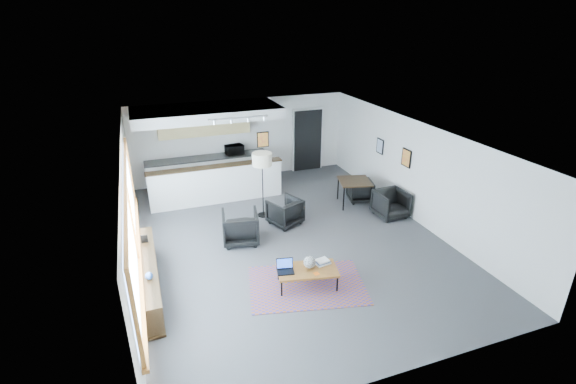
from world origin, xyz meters
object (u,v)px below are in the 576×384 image
object	(u,v)px
coffee_table	(307,270)
ceramic_pot	(310,262)
microwave	(234,149)
floor_lamp	(262,162)
dining_table	(355,183)
laptop	(285,267)
book_stack	(322,262)
dining_chair_near	(391,205)
dining_chair_far	(360,191)
armchair_left	(240,226)
armchair_right	(285,210)

from	to	relation	value
coffee_table	ceramic_pot	xyz separation A→B (m)	(0.06, 0.04, 0.15)
ceramic_pot	microwave	bearing A→B (deg)	90.77
floor_lamp	dining_table	bearing A→B (deg)	-3.94
laptop	floor_lamp	distance (m)	3.46
book_stack	floor_lamp	xyz separation A→B (m)	(-0.27, 3.26, 1.12)
dining_chair_near	dining_chair_far	xyz separation A→B (m)	(-0.27, 1.20, -0.05)
laptop	dining_chair_far	distance (m)	4.73
dining_table	dining_chair_far	xyz separation A→B (m)	(0.29, 0.15, -0.37)
laptop	floor_lamp	size ratio (longest dim) A/B	0.21
coffee_table	armchair_left	world-z (taller)	armchair_left
armchair_left	dining_chair_far	xyz separation A→B (m)	(3.87, 1.13, -0.13)
armchair_right	microwave	xyz separation A→B (m)	(-0.50, 3.38, 0.73)
coffee_table	laptop	distance (m)	0.46
armchair_right	book_stack	bearing A→B (deg)	63.98
dining_chair_far	microwave	distance (m)	4.20
dining_chair_far	laptop	bearing A→B (deg)	56.38
armchair_left	floor_lamp	size ratio (longest dim) A/B	0.48
armchair_left	armchair_right	world-z (taller)	armchair_left
floor_lamp	microwave	xyz separation A→B (m)	(-0.11, 2.73, -0.44)
laptop	book_stack	bearing A→B (deg)	10.15
armchair_right	dining_chair_near	size ratio (longest dim) A/B	1.11
coffee_table	laptop	size ratio (longest dim) A/B	3.42
floor_lamp	microwave	world-z (taller)	floor_lamp
dining_chair_near	coffee_table	bearing A→B (deg)	-150.52
armchair_left	dining_chair_near	xyz separation A→B (m)	(4.14, -0.06, -0.09)
laptop	coffee_table	bearing A→B (deg)	-2.75
ceramic_pot	armchair_right	size ratio (longest dim) A/B	0.32
floor_lamp	laptop	bearing A→B (deg)	-99.25
coffee_table	armchair_right	size ratio (longest dim) A/B	1.71
laptop	armchair_right	distance (m)	2.75
floor_lamp	dining_table	world-z (taller)	floor_lamp
armchair_left	dining_table	xyz separation A→B (m)	(3.58, 0.98, 0.24)
book_stack	dining_chair_far	bearing A→B (deg)	50.36
laptop	dining_chair_far	size ratio (longest dim) A/B	0.64
armchair_right	microwave	world-z (taller)	microwave
dining_table	dining_chair_far	distance (m)	0.49
book_stack	laptop	bearing A→B (deg)	178.62
coffee_table	armchair_right	bearing A→B (deg)	91.85
book_stack	dining_chair_far	distance (m)	4.20
armchair_left	dining_chair_far	bearing A→B (deg)	-153.04
book_stack	armchair_left	bearing A→B (deg)	119.56
floor_lamp	dining_chair_far	xyz separation A→B (m)	(2.94, -0.03, -1.26)
armchair_left	microwave	bearing A→B (deg)	-91.09
floor_lamp	armchair_right	bearing A→B (deg)	-59.05
coffee_table	floor_lamp	world-z (taller)	floor_lamp
floor_lamp	dining_table	size ratio (longest dim) A/B	1.70
armchair_right	dining_table	bearing A→B (deg)	168.31
ceramic_pot	book_stack	size ratio (longest dim) A/B	0.74
armchair_right	floor_lamp	world-z (taller)	floor_lamp
armchair_left	dining_table	bearing A→B (deg)	-154.04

